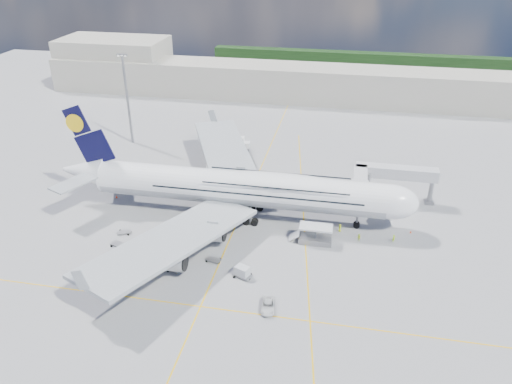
% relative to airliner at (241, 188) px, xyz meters
% --- Properties ---
extents(ground, '(300.00, 300.00, 0.00)m').
position_rel_airliner_xyz_m(ground, '(-0.26, -10.00, -6.87)').
color(ground, gray).
rests_on(ground, ground).
extents(taxi_line_main, '(0.25, 220.00, 0.01)m').
position_rel_airliner_xyz_m(taxi_line_main, '(-0.26, -10.00, -6.86)').
color(taxi_line_main, '#EAB00C').
rests_on(taxi_line_main, ground).
extents(taxi_line_cross, '(120.00, 0.25, 0.01)m').
position_rel_airliner_xyz_m(taxi_line_cross, '(-0.26, -30.00, -6.86)').
color(taxi_line_cross, '#EAB00C').
rests_on(taxi_line_cross, ground).
extents(taxi_line_diag, '(14.16, 99.06, 0.01)m').
position_rel_airliner_xyz_m(taxi_line_diag, '(13.74, -0.00, -6.86)').
color(taxi_line_diag, '#EAB00C').
rests_on(taxi_line_diag, ground).
extents(airliner, '(77.26, 79.15, 23.71)m').
position_rel_airliner_xyz_m(airliner, '(0.00, 0.00, 0.00)').
color(airliner, white).
rests_on(airliner, ground).
extents(jet_bridge, '(18.80, 12.10, 8.50)m').
position_rel_airliner_xyz_m(jet_bridge, '(29.55, 10.94, -0.02)').
color(jet_bridge, '#B7B7BC').
rests_on(jet_bridge, ground).
extents(cargo_loader, '(8.53, 3.20, 3.67)m').
position_rel_airliner_xyz_m(cargo_loader, '(16.56, -7.11, -5.62)').
color(cargo_loader, silver).
rests_on(cargo_loader, ground).
extents(light_mast, '(3.00, 0.70, 25.50)m').
position_rel_airliner_xyz_m(light_mast, '(-40.26, 35.00, 6.34)').
color(light_mast, gray).
rests_on(light_mast, ground).
extents(terminal, '(180.00, 16.00, 12.00)m').
position_rel_airliner_xyz_m(terminal, '(-0.26, 85.00, -0.87)').
color(terminal, '#B2AD9E').
rests_on(terminal, ground).
extents(hangar, '(40.00, 22.00, 18.00)m').
position_rel_airliner_xyz_m(hangar, '(-70.26, 90.00, 2.13)').
color(hangar, '#B2AD9E').
rests_on(hangar, ground).
extents(tree_line, '(160.00, 6.00, 8.00)m').
position_rel_airliner_xyz_m(tree_line, '(39.74, 130.00, -2.87)').
color(tree_line, '#193814').
rests_on(tree_line, ground).
extents(dolly_row_a, '(2.93, 1.85, 0.40)m').
position_rel_airliner_xyz_m(dolly_row_a, '(-14.14, -9.31, -6.56)').
color(dolly_row_a, gray).
rests_on(dolly_row_a, ground).
extents(dolly_row_b, '(3.55, 2.65, 0.46)m').
position_rel_airliner_xyz_m(dolly_row_b, '(-21.20, -15.99, -6.51)').
color(dolly_row_b, gray).
rests_on(dolly_row_b, ground).
extents(dolly_row_c, '(3.30, 2.28, 1.90)m').
position_rel_airliner_xyz_m(dolly_row_c, '(-7.60, -21.52, -5.84)').
color(dolly_row_c, gray).
rests_on(dolly_row_c, ground).
extents(dolly_back, '(3.18, 2.60, 0.41)m').
position_rel_airliner_xyz_m(dolly_back, '(-22.05, -11.51, -6.55)').
color(dolly_back, gray).
rests_on(dolly_back, ground).
extents(dolly_nose_far, '(3.85, 3.02, 2.16)m').
position_rel_airliner_xyz_m(dolly_nose_far, '(4.86, -20.88, -5.71)').
color(dolly_nose_far, gray).
rests_on(dolly_nose_far, ground).
extents(dolly_nose_near, '(3.17, 2.18, 0.42)m').
position_rel_airliner_xyz_m(dolly_nose_near, '(-1.53, -17.28, -6.54)').
color(dolly_nose_near, gray).
rests_on(dolly_nose_near, ground).
extents(baggage_tug, '(3.12, 1.57, 1.91)m').
position_rel_airliner_xyz_m(baggage_tug, '(-2.74, -10.29, -6.02)').
color(baggage_tug, white).
rests_on(baggage_tug, ground).
extents(catering_truck_inner, '(6.90, 3.89, 3.88)m').
position_rel_airliner_xyz_m(catering_truck_inner, '(-9.23, 15.90, -5.04)').
color(catering_truck_inner, gray).
rests_on(catering_truck_inner, ground).
extents(catering_truck_outer, '(6.55, 2.78, 3.84)m').
position_rel_airliner_xyz_m(catering_truck_outer, '(-8.64, 35.08, -5.08)').
color(catering_truck_outer, gray).
rests_on(catering_truck_outer, ground).
extents(service_van, '(2.64, 4.87, 1.30)m').
position_rel_airliner_xyz_m(service_van, '(10.83, -28.45, -6.22)').
color(service_van, silver).
rests_on(service_van, ground).
extents(crew_nose, '(0.67, 0.68, 1.58)m').
position_rel_airliner_xyz_m(crew_nose, '(32.11, -4.02, -6.08)').
color(crew_nose, '#C6FF1A').
rests_on(crew_nose, ground).
extents(crew_loader, '(0.88, 0.94, 1.55)m').
position_rel_airliner_xyz_m(crew_loader, '(25.25, -5.02, -6.09)').
color(crew_loader, '#CDF019').
rests_on(crew_loader, ground).
extents(crew_wing, '(0.91, 1.11, 1.78)m').
position_rel_airliner_xyz_m(crew_wing, '(-7.95, -7.64, -5.98)').
color(crew_wing, '#BBDC17').
rests_on(crew_wing, ground).
extents(crew_van, '(0.73, 0.93, 1.67)m').
position_rel_airliner_xyz_m(crew_van, '(21.37, -2.22, -6.03)').
color(crew_van, '#CFE918').
rests_on(crew_van, ground).
extents(crew_tug, '(1.36, 1.05, 1.85)m').
position_rel_airliner_xyz_m(crew_tug, '(-6.98, -22.15, -5.94)').
color(crew_tug, '#D7F319').
rests_on(crew_tug, ground).
extents(cone_nose, '(0.40, 0.40, 0.51)m').
position_rel_airliner_xyz_m(cone_nose, '(35.78, -0.04, -6.62)').
color(cone_nose, '#FF3E0D').
rests_on(cone_nose, ground).
extents(cone_wing_left_inner, '(0.48, 0.48, 0.61)m').
position_rel_airliner_xyz_m(cone_wing_left_inner, '(-8.11, 12.19, -6.57)').
color(cone_wing_left_inner, '#FF3E0D').
rests_on(cone_wing_left_inner, ground).
extents(cone_wing_left_outer, '(0.45, 0.45, 0.57)m').
position_rel_airliner_xyz_m(cone_wing_left_outer, '(-8.49, 19.65, -6.59)').
color(cone_wing_left_outer, '#FF3E0D').
rests_on(cone_wing_left_outer, ground).
extents(cone_wing_right_inner, '(0.39, 0.39, 0.50)m').
position_rel_airliner_xyz_m(cone_wing_right_inner, '(-15.30, -19.14, -6.63)').
color(cone_wing_right_inner, '#FF3E0D').
rests_on(cone_wing_right_inner, ground).
extents(cone_wing_right_outer, '(0.41, 0.41, 0.53)m').
position_rel_airliner_xyz_m(cone_wing_right_outer, '(-17.59, -21.46, -6.61)').
color(cone_wing_right_outer, '#FF3E0D').
rests_on(cone_wing_right_outer, ground).
extents(cone_tail, '(0.50, 0.50, 0.63)m').
position_rel_airliner_xyz_m(cone_tail, '(-30.22, 2.43, -6.56)').
color(cone_tail, '#FF3E0D').
rests_on(cone_tail, ground).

